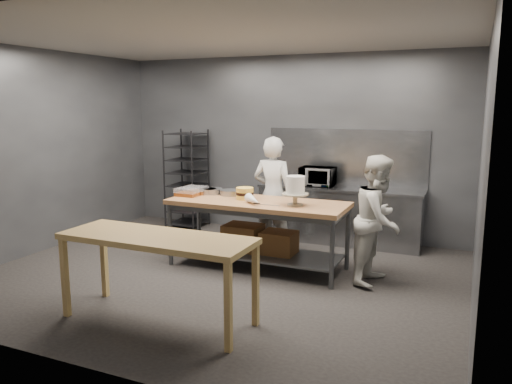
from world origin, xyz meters
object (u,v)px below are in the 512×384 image
(work_table, at_px, (258,226))
(chef_behind, at_px, (273,195))
(near_counter, at_px, (157,244))
(chef_right, at_px, (378,220))
(layer_cake, at_px, (245,193))
(frosted_cake_stand, at_px, (295,187))
(speed_rack, at_px, (187,180))
(microwave, at_px, (317,176))

(work_table, bearing_deg, chef_behind, 95.99)
(near_counter, height_order, chef_right, chef_right)
(work_table, distance_m, near_counter, 2.02)
(work_table, xyz_separation_m, layer_cake, (-0.20, 0.03, 0.43))
(layer_cake, bearing_deg, frosted_cake_stand, -9.73)
(work_table, bearing_deg, frosted_cake_stand, -10.46)
(speed_rack, relative_size, chef_behind, 1.01)
(near_counter, xyz_separation_m, microwave, (0.56, 3.64, 0.24))
(speed_rack, distance_m, microwave, 2.41)
(work_table, height_order, chef_right, chef_right)
(chef_behind, xyz_separation_m, chef_right, (1.67, -0.69, -0.07))
(work_table, height_order, layer_cake, layer_cake)
(work_table, relative_size, layer_cake, 10.15)
(chef_behind, height_order, layer_cake, chef_behind)
(work_table, bearing_deg, microwave, 78.81)
(microwave, xyz_separation_m, layer_cake, (-0.53, -1.62, -0.05))
(near_counter, bearing_deg, chef_behind, 86.76)
(chef_behind, relative_size, layer_cake, 7.34)
(chef_right, xyz_separation_m, frosted_cake_stand, (-1.03, -0.17, 0.36))
(near_counter, bearing_deg, speed_rack, 117.32)
(near_counter, bearing_deg, microwave, 81.23)
(speed_rack, xyz_separation_m, chef_right, (3.67, -1.51, -0.06))
(chef_right, bearing_deg, layer_cake, 99.94)
(layer_cake, bearing_deg, work_table, -7.70)
(chef_right, bearing_deg, microwave, 47.40)
(near_counter, distance_m, chef_right, 2.75)
(speed_rack, xyz_separation_m, frosted_cake_stand, (2.64, -1.68, 0.30))
(layer_cake, bearing_deg, chef_right, 1.06)
(chef_behind, height_order, frosted_cake_stand, chef_behind)
(frosted_cake_stand, xyz_separation_m, layer_cake, (-0.77, 0.13, -0.16))
(speed_rack, distance_m, chef_right, 3.97)
(work_table, relative_size, near_counter, 1.20)
(frosted_cake_stand, bearing_deg, chef_behind, 126.88)
(speed_rack, relative_size, microwave, 3.23)
(near_counter, relative_size, layer_cake, 8.45)
(chef_behind, distance_m, microwave, 1.00)
(microwave, distance_m, frosted_cake_stand, 1.78)
(microwave, height_order, frosted_cake_stand, frosted_cake_stand)
(chef_right, bearing_deg, chef_behind, 76.32)
(work_table, xyz_separation_m, chef_right, (1.59, 0.06, 0.23))
(work_table, distance_m, chef_right, 1.61)
(speed_rack, bearing_deg, microwave, 1.91)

